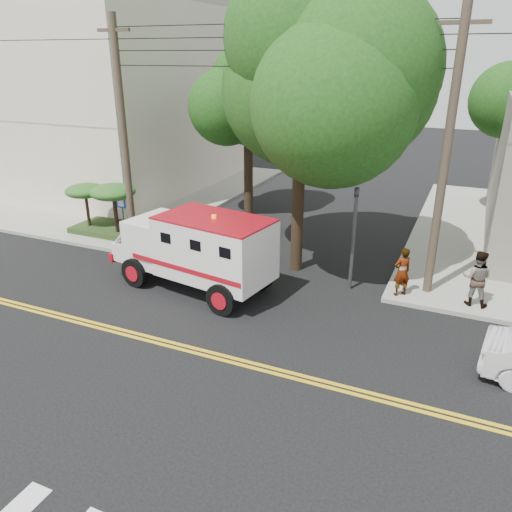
% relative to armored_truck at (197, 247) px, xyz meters
% --- Properties ---
extents(ground, '(100.00, 100.00, 0.00)m').
position_rel_armored_truck_xyz_m(ground, '(1.02, -3.50, -1.53)').
color(ground, black).
rests_on(ground, ground).
extents(sidewalk_nw, '(17.00, 17.00, 0.15)m').
position_rel_armored_truck_xyz_m(sidewalk_nw, '(-12.48, 10.00, -1.46)').
color(sidewalk_nw, gray).
rests_on(sidewalk_nw, ground).
extents(building_left, '(16.00, 14.00, 10.00)m').
position_rel_armored_truck_xyz_m(building_left, '(-14.48, 11.50, 3.62)').
color(building_left, beige).
rests_on(building_left, sidewalk_nw).
extents(utility_pole_left, '(0.28, 0.28, 9.00)m').
position_rel_armored_truck_xyz_m(utility_pole_left, '(-4.58, 2.50, 2.97)').
color(utility_pole_left, '#382D23').
rests_on(utility_pole_left, ground).
extents(utility_pole_right, '(0.28, 0.28, 9.00)m').
position_rel_armored_truck_xyz_m(utility_pole_right, '(7.32, 2.70, 2.97)').
color(utility_pole_right, '#382D23').
rests_on(utility_pole_right, ground).
extents(tree_main, '(6.08, 5.70, 9.85)m').
position_rel_armored_truck_xyz_m(tree_main, '(2.96, 2.71, 5.67)').
color(tree_main, black).
rests_on(tree_main, ground).
extents(tree_left, '(4.48, 4.20, 7.70)m').
position_rel_armored_truck_xyz_m(tree_left, '(-1.66, 8.28, 4.20)').
color(tree_left, black).
rests_on(tree_left, ground).
extents(traffic_signal, '(0.15, 0.18, 3.60)m').
position_rel_armored_truck_xyz_m(traffic_signal, '(4.82, 2.10, 0.69)').
color(traffic_signal, '#3F3F42').
rests_on(traffic_signal, ground).
extents(accessibility_sign, '(0.45, 0.10, 2.02)m').
position_rel_armored_truck_xyz_m(accessibility_sign, '(-5.18, 2.67, -0.17)').
color(accessibility_sign, '#3F3F42').
rests_on(accessibility_sign, ground).
extents(palm_planter, '(3.52, 2.63, 2.36)m').
position_rel_armored_truck_xyz_m(palm_planter, '(-6.42, 3.12, 0.11)').
color(palm_planter, '#1E3314').
rests_on(palm_planter, sidewalk_nw).
extents(armored_truck, '(6.19, 3.16, 2.70)m').
position_rel_armored_truck_xyz_m(armored_truck, '(0.00, 0.00, 0.00)').
color(armored_truck, silver).
rests_on(armored_truck, ground).
extents(pedestrian_a, '(0.72, 0.70, 1.66)m').
position_rel_armored_truck_xyz_m(pedestrian_a, '(6.52, 2.00, -0.55)').
color(pedestrian_a, gray).
rests_on(pedestrian_a, sidewalk_ne).
extents(pedestrian_b, '(0.93, 0.74, 1.82)m').
position_rel_armored_truck_xyz_m(pedestrian_b, '(8.76, 2.25, -0.47)').
color(pedestrian_b, gray).
rests_on(pedestrian_b, sidewalk_ne).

